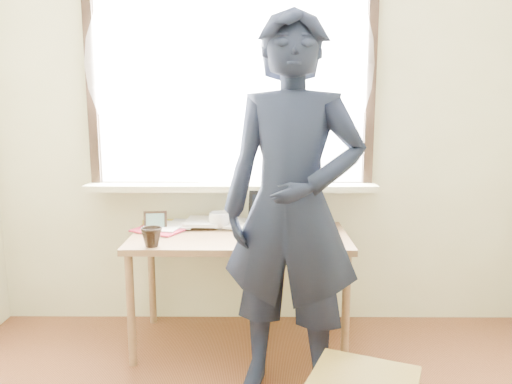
{
  "coord_description": "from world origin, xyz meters",
  "views": [
    {
      "loc": [
        -0.02,
        -1.25,
        1.46
      ],
      "look_at": [
        -0.04,
        0.95,
        1.07
      ],
      "focal_mm": 35.0,
      "sensor_mm": 36.0,
      "label": 1
    }
  ],
  "objects_px": {
    "laptop": "(277,226)",
    "mug_white": "(219,220)",
    "person": "(292,209)",
    "mug_dark": "(152,237)",
    "desk": "(240,246)"
  },
  "relations": [
    {
      "from": "mug_dark",
      "to": "person",
      "type": "bearing_deg",
      "value": -17.54
    },
    {
      "from": "desk",
      "to": "person",
      "type": "height_order",
      "value": "person"
    },
    {
      "from": "desk",
      "to": "mug_dark",
      "type": "distance_m",
      "value": 0.55
    },
    {
      "from": "laptop",
      "to": "mug_white",
      "type": "xyz_separation_m",
      "value": [
        -0.36,
        0.17,
        -0.01
      ]
    },
    {
      "from": "laptop",
      "to": "mug_white",
      "type": "distance_m",
      "value": 0.4
    },
    {
      "from": "desk",
      "to": "person",
      "type": "relative_size",
      "value": 0.68
    },
    {
      "from": "mug_white",
      "to": "mug_dark",
      "type": "bearing_deg",
      "value": -130.47
    },
    {
      "from": "laptop",
      "to": "person",
      "type": "xyz_separation_m",
      "value": [
        0.05,
        -0.46,
        0.2
      ]
    },
    {
      "from": "desk",
      "to": "laptop",
      "type": "relative_size",
      "value": 3.21
    },
    {
      "from": "laptop",
      "to": "mug_dark",
      "type": "distance_m",
      "value": 0.73
    },
    {
      "from": "desk",
      "to": "laptop",
      "type": "height_order",
      "value": "laptop"
    },
    {
      "from": "desk",
      "to": "person",
      "type": "bearing_deg",
      "value": -60.42
    },
    {
      "from": "laptop",
      "to": "desk",
      "type": "bearing_deg",
      "value": 172.88
    },
    {
      "from": "mug_dark",
      "to": "mug_white",
      "type": "bearing_deg",
      "value": 49.53
    },
    {
      "from": "mug_white",
      "to": "desk",
      "type": "bearing_deg",
      "value": -47.44
    }
  ]
}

